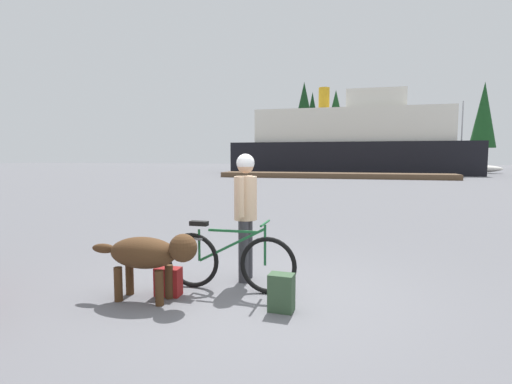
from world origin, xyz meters
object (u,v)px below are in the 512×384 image
object	(u,v)px
sailboat_moored	(460,168)
handbag_pannier	(168,282)
bicycle	(228,261)
person_cyclist	(246,204)
backpack	(281,293)
ferry_boat	(352,143)
dog	(149,254)

from	to	relation	value
sailboat_moored	handbag_pannier	bearing A→B (deg)	-106.69
bicycle	person_cyclist	bearing A→B (deg)	79.48
backpack	person_cyclist	bearing A→B (deg)	125.38
bicycle	sailboat_moored	xyz separation A→B (m)	(11.48, 40.15, 0.09)
handbag_pannier	ferry_boat	distance (m)	37.41
bicycle	handbag_pannier	size ratio (longest dim) A/B	4.98
person_cyclist	dog	bearing A→B (deg)	-129.75
bicycle	ferry_boat	world-z (taller)	ferry_boat
backpack	ferry_boat	distance (m)	37.52
person_cyclist	dog	xyz separation A→B (m)	(-0.90, -1.08, -0.51)
ferry_boat	sailboat_moored	distance (m)	11.58
handbag_pannier	sailboat_moored	bearing A→B (deg)	73.31
dog	ferry_boat	bearing A→B (deg)	87.76
dog	person_cyclist	bearing A→B (deg)	50.25
bicycle	handbag_pannier	world-z (taller)	bicycle
dog	ferry_boat	world-z (taller)	ferry_boat
person_cyclist	dog	distance (m)	1.49
backpack	bicycle	bearing A→B (deg)	147.57
sailboat_moored	bicycle	bearing A→B (deg)	-105.96
dog	handbag_pannier	distance (m)	0.47
ferry_boat	sailboat_moored	xyz separation A→B (m)	(10.82, 3.25, -2.55)
backpack	ferry_boat	xyz separation A→B (m)	(-0.14, 37.41, 2.82)
dog	ferry_boat	distance (m)	37.60
person_cyclist	sailboat_moored	xyz separation A→B (m)	(11.39, 39.66, -0.60)
bicycle	person_cyclist	xyz separation A→B (m)	(0.09, 0.49, 0.69)
bicycle	dog	xyz separation A→B (m)	(-0.80, -0.58, 0.17)
handbag_pannier	ferry_boat	size ratio (longest dim) A/B	0.02
bicycle	ferry_boat	distance (m)	37.00
ferry_boat	sailboat_moored	world-z (taller)	ferry_boat
person_cyclist	handbag_pannier	bearing A→B (deg)	-131.35
bicycle	person_cyclist	size ratio (longest dim) A/B	0.99
person_cyclist	ferry_boat	size ratio (longest dim) A/B	0.08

